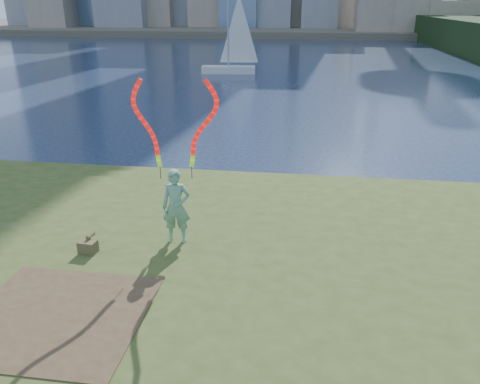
# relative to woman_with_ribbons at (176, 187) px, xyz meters

# --- Properties ---
(ground) EXTENTS (320.00, 320.00, 0.00)m
(ground) POSITION_rel_woman_with_ribbons_xyz_m (0.75, 0.00, -2.19)
(ground) COLOR #18243C
(ground) RESTS_ON ground
(grassy_knoll) EXTENTS (20.00, 18.00, 0.80)m
(grassy_knoll) POSITION_rel_woman_with_ribbons_xyz_m (0.75, -2.29, -1.85)
(grassy_knoll) COLOR #394819
(grassy_knoll) RESTS_ON ground
(dirt_patch) EXTENTS (3.20, 3.00, 0.02)m
(dirt_patch) POSITION_rel_woman_with_ribbons_xyz_m (-1.45, -3.20, -1.38)
(dirt_patch) COLOR #47331E
(dirt_patch) RESTS_ON grassy_knoll
(far_shore) EXTENTS (320.00, 40.00, 1.20)m
(far_shore) POSITION_rel_woman_with_ribbons_xyz_m (0.75, 95.00, -1.59)
(far_shore) COLOR #4F4A3A
(far_shore) RESTS_ON ground
(woman_with_ribbons) EXTENTS (2.11, 0.55, 4.18)m
(woman_with_ribbons) POSITION_rel_woman_with_ribbons_xyz_m (0.00, 0.00, 0.00)
(woman_with_ribbons) COLOR #146D34
(woman_with_ribbons) RESTS_ON grassy_knoll
(canvas_bag) EXTENTS (0.43, 0.49, 0.39)m
(canvas_bag) POSITION_rel_woman_with_ribbons_xyz_m (-1.91, -0.86, -1.23)
(canvas_bag) COLOR brown
(canvas_bag) RESTS_ON grassy_knoll
(sailboat) EXTENTS (5.23, 2.12, 7.85)m
(sailboat) POSITION_rel_woman_with_ribbons_xyz_m (-4.03, 33.82, -0.84)
(sailboat) COLOR silver
(sailboat) RESTS_ON ground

